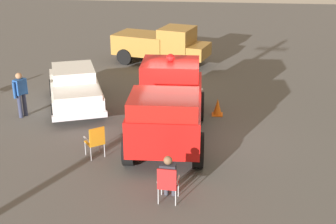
% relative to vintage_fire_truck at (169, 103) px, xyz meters
% --- Properties ---
extents(ground_plane, '(60.00, 60.00, 0.00)m').
position_rel_vintage_fire_truck_xyz_m(ground_plane, '(-0.50, 0.07, -1.20)').
color(ground_plane, '#514F4C').
extents(vintage_fire_truck, '(2.49, 6.03, 2.59)m').
position_rel_vintage_fire_truck_xyz_m(vintage_fire_truck, '(0.00, 0.00, 0.00)').
color(vintage_fire_truck, black).
rests_on(vintage_fire_truck, ground).
extents(classic_hot_rod, '(3.29, 4.73, 1.46)m').
position_rel_vintage_fire_truck_xyz_m(classic_hot_rod, '(3.90, -2.45, -0.45)').
color(classic_hot_rod, black).
rests_on(classic_hot_rod, ground).
extents(parked_pickup, '(5.11, 3.04, 1.90)m').
position_rel_vintage_fire_truck_xyz_m(parked_pickup, '(1.35, -8.83, -0.21)').
color(parked_pickup, black).
rests_on(parked_pickup, ground).
extents(lawn_chair_near_truck, '(0.54, 0.53, 1.02)m').
position_rel_vintage_fire_truck_xyz_m(lawn_chair_near_truck, '(-0.41, 3.95, -0.61)').
color(lawn_chair_near_truck, '#B7BABF').
rests_on(lawn_chair_near_truck, ground).
extents(lawn_chair_spare, '(0.69, 0.69, 1.02)m').
position_rel_vintage_fire_truck_xyz_m(lawn_chair_spare, '(2.00, 1.74, -0.61)').
color(lawn_chair_spare, '#B7BABF').
rests_on(lawn_chair_spare, ground).
extents(spectator_seated, '(0.41, 0.56, 1.29)m').
position_rel_vintage_fire_truck_xyz_m(spectator_seated, '(-0.42, 3.82, -0.50)').
color(spectator_seated, '#383842').
rests_on(spectator_seated, ground).
extents(spectator_standing, '(0.42, 0.62, 1.68)m').
position_rel_vintage_fire_truck_xyz_m(spectator_standing, '(5.51, -1.16, -0.23)').
color(spectator_standing, '#2D334C').
rests_on(spectator_standing, ground).
extents(traffic_cone, '(0.40, 0.40, 0.64)m').
position_rel_vintage_fire_truck_xyz_m(traffic_cone, '(-1.60, -2.09, -0.89)').
color(traffic_cone, orange).
rests_on(traffic_cone, ground).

